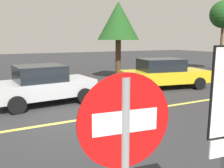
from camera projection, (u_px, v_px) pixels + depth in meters
name	position (u px, v px, depth m)	size (l,w,h in m)	color
ground_plane	(73.00, 121.00, 7.79)	(80.00, 80.00, 0.00)	#2D2D30
lane_marking_centre	(150.00, 109.00, 9.13)	(28.00, 0.16, 0.01)	#E0D14C
stop_sign	(125.00, 165.00, 1.93)	(0.76, 0.11, 2.34)	gray
car_yellow_approaching	(163.00, 73.00, 12.96)	(4.80, 2.68, 1.57)	gold
car_silver_far_lane	(44.00, 84.00, 9.85)	(3.98, 2.39, 1.56)	#B7BABF
tree_left_verge	(118.00, 22.00, 15.63)	(2.72, 2.72, 4.96)	#513823
tree_right_verge	(224.00, 15.00, 19.68)	(2.20, 2.20, 5.68)	#513823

